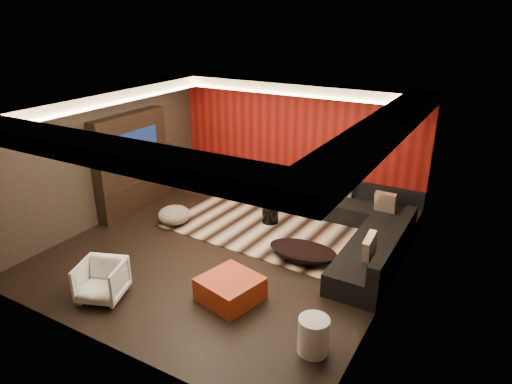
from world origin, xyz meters
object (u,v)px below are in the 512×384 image
Objects in this scene: drum_stool at (270,213)px; armchair at (102,280)px; white_side_table at (313,335)px; coffee_table at (303,255)px; orange_ottoman at (230,289)px; sectional_sofa at (348,221)px.

drum_stool is 3.84m from armchair.
white_side_table is 0.76× the size of armchair.
orange_ottoman is (-0.50, -1.64, 0.06)m from coffee_table.
armchair is (-1.01, -3.70, 0.09)m from drum_stool.
armchair is at bearing -105.31° from drum_stool.
armchair is at bearing -151.26° from orange_ottoman.
armchair is 4.85m from sectional_sofa.
armchair reaches higher than orange_ottoman.
coffee_table is at bearing -102.64° from sectional_sofa.
coffee_table is at bearing 117.68° from white_side_table.
drum_stool is at bearing 138.76° from coffee_table.
white_side_table is (1.10, -2.10, 0.13)m from coffee_table.
orange_ottoman is 1.22× the size of armchair.
drum_stool is 3.97m from white_side_table.
coffee_table is 3.46m from armchair.
armchair is (-1.77, -0.97, 0.13)m from orange_ottoman.
sectional_sofa is (0.84, 3.13, 0.08)m from orange_ottoman.
sectional_sofa is (2.60, 4.10, -0.05)m from armchair.
coffee_table is 1.71m from orange_ottoman.
armchair reaches higher than drum_stool.
white_side_table reaches higher than drum_stool.
drum_stool is at bearing 54.10° from armchair.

